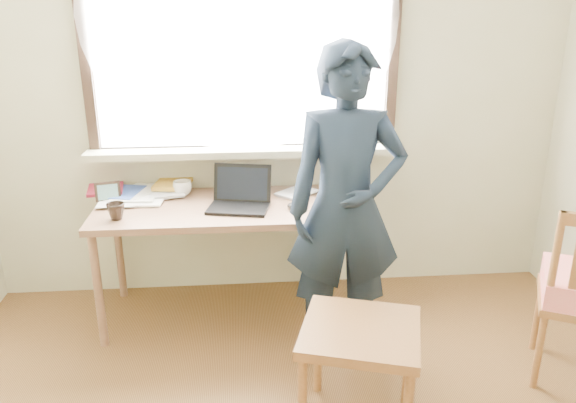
{
  "coord_description": "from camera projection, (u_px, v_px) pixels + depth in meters",
  "views": [
    {
      "loc": [
        -0.23,
        -1.35,
        1.76
      ],
      "look_at": [
        -0.03,
        0.95,
        0.94
      ],
      "focal_mm": 35.0,
      "sensor_mm": 36.0,
      "label": 1
    }
  ],
  "objects": [
    {
      "name": "picture_frame",
      "position": [
        108.0,
        193.0,
        3.17
      ],
      "size": [
        0.14,
        0.05,
        0.11
      ],
      "color": "black",
      "rests_on": "desk"
    },
    {
      "name": "person",
      "position": [
        346.0,
        207.0,
        2.78
      ],
      "size": [
        0.6,
        0.4,
        1.61
      ],
      "primitive_type": "imported",
      "rotation": [
        0.0,
        0.0,
        -0.03
      ],
      "color": "black",
      "rests_on": "ground"
    },
    {
      "name": "mouse",
      "position": [
        296.0,
        206.0,
        3.08
      ],
      "size": [
        0.1,
        0.07,
        0.04
      ],
      "primitive_type": "ellipsoid",
      "color": "black",
      "rests_on": "desk"
    },
    {
      "name": "book_a",
      "position": [
        147.0,
        192.0,
        3.31
      ],
      "size": [
        0.26,
        0.32,
        0.03
      ],
      "primitive_type": "imported",
      "rotation": [
        0.0,
        0.0,
        0.17
      ],
      "color": "white",
      "rests_on": "desk"
    },
    {
      "name": "mug_white",
      "position": [
        182.0,
        188.0,
        3.29
      ],
      "size": [
        0.14,
        0.14,
        0.09
      ],
      "primitive_type": "imported",
      "rotation": [
        0.0,
        0.0,
        0.29
      ],
      "color": "white",
      "rests_on": "desk"
    },
    {
      "name": "book_b",
      "position": [
        286.0,
        190.0,
        3.37
      ],
      "size": [
        0.28,
        0.28,
        0.02
      ],
      "primitive_type": "imported",
      "rotation": [
        0.0,
        0.0,
        -0.8
      ],
      "color": "white",
      "rests_on": "desk"
    },
    {
      "name": "room_shell",
      "position": [
        314.0,
        52.0,
        1.52
      ],
      "size": [
        3.52,
        4.02,
        2.61
      ],
      "color": "beige",
      "rests_on": "ground"
    },
    {
      "name": "mug_dark",
      "position": [
        116.0,
        211.0,
        2.92
      ],
      "size": [
        0.13,
        0.13,
        0.09
      ],
      "primitive_type": "imported",
      "rotation": [
        0.0,
        0.0,
        -0.58
      ],
      "color": "black",
      "rests_on": "desk"
    },
    {
      "name": "laptop",
      "position": [
        240.0,
        197.0,
        3.11
      ],
      "size": [
        0.37,
        0.33,
        0.22
      ],
      "color": "black",
      "rests_on": "desk"
    },
    {
      "name": "desk",
      "position": [
        213.0,
        217.0,
        3.17
      ],
      "size": [
        1.29,
        0.65,
        0.69
      ],
      "color": "brown",
      "rests_on": "ground"
    },
    {
      "name": "desk_clutter",
      "position": [
        163.0,
        192.0,
        3.28
      ],
      "size": [
        0.9,
        0.51,
        0.06
      ],
      "color": "maroon",
      "rests_on": "desk"
    },
    {
      "name": "work_chair",
      "position": [
        360.0,
        343.0,
        2.35
      ],
      "size": [
        0.6,
        0.58,
        0.49
      ],
      "color": "brown",
      "rests_on": "ground"
    }
  ]
}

